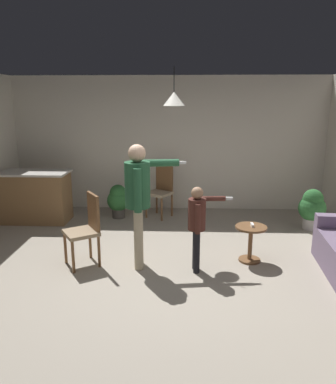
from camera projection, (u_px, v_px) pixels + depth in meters
The scene contains 12 objects.
ground at pixel (159, 276), 4.90m from camera, with size 7.68×7.68×0.00m, color #9E9384.
wall_back at pixel (169, 144), 7.67m from camera, with size 6.40×0.10×2.70m, color silver.
kitchen_counter at pixel (36, 196), 7.00m from camera, with size 1.26×0.66×0.95m.
side_table_by_couch at pixel (250, 239), 5.28m from camera, with size 0.44×0.44×0.52m.
person_adult at pixel (139, 193), 4.95m from camera, with size 0.80×0.56×1.69m.
person_child at pixel (198, 220), 4.89m from camera, with size 0.59×0.37×1.16m.
dining_chair_by_counter at pixel (161, 189), 7.29m from camera, with size 0.57×0.57×1.00m.
dining_chair_near_wall at pixel (86, 227), 5.14m from camera, with size 0.58×0.58×1.00m.
potted_plant_corner at pixel (312, 207), 6.59m from camera, with size 0.47×0.47×0.72m.
potted_plant_by_wall at pixel (118, 200), 7.23m from camera, with size 0.43×0.43×0.65m.
spare_remote_on_table at pixel (252, 225), 5.24m from camera, with size 0.04×0.13×0.04m, color white.
ceiling_light_pendant at pixel (174, 99), 5.48m from camera, with size 0.32×0.32×0.55m.
Camera 1 is at (0.31, -4.48, 2.26)m, focal length 35.11 mm.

